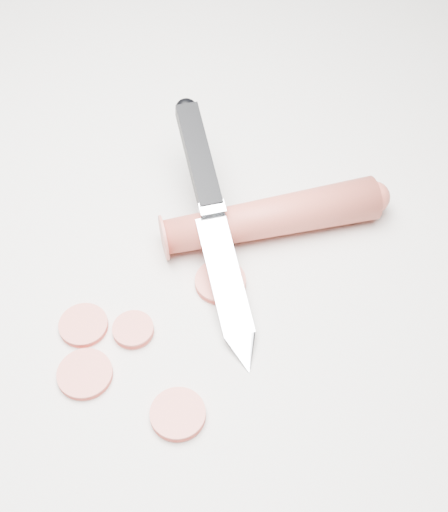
% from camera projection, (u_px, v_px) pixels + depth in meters
% --- Properties ---
extents(ground, '(2.40, 2.40, 0.00)m').
position_uv_depth(ground, '(164.00, 260.00, 0.56)').
color(ground, silver).
rests_on(ground, ground).
extents(carrot, '(0.16, 0.13, 0.03)m').
position_uv_depth(carrot, '(271.00, 217.00, 0.57)').
color(carrot, '#BA4233').
rests_on(carrot, ground).
extents(carrot_slice_0, '(0.04, 0.04, 0.01)m').
position_uv_depth(carrot_slice_0, '(84.00, 325.00, 0.52)').
color(carrot_slice_0, '#D15C4C').
rests_on(carrot_slice_0, ground).
extents(carrot_slice_1, '(0.03, 0.03, 0.01)m').
position_uv_depth(carrot_slice_1, '(133.00, 330.00, 0.52)').
color(carrot_slice_1, '#D15C4C').
rests_on(carrot_slice_1, ground).
extents(carrot_slice_2, '(0.04, 0.04, 0.01)m').
position_uv_depth(carrot_slice_2, '(220.00, 282.00, 0.55)').
color(carrot_slice_2, '#D15C4C').
rests_on(carrot_slice_2, ground).
extents(carrot_slice_3, '(0.04, 0.04, 0.01)m').
position_uv_depth(carrot_slice_3, '(85.00, 374.00, 0.50)').
color(carrot_slice_3, '#D15C4C').
rests_on(carrot_slice_3, ground).
extents(carrot_slice_4, '(0.04, 0.04, 0.01)m').
position_uv_depth(carrot_slice_4, '(178.00, 414.00, 0.48)').
color(carrot_slice_4, '#D15C4C').
rests_on(carrot_slice_4, ground).
extents(kitchen_knife, '(0.15, 0.20, 0.07)m').
position_uv_depth(kitchen_knife, '(216.00, 223.00, 0.54)').
color(kitchen_knife, silver).
rests_on(kitchen_knife, ground).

